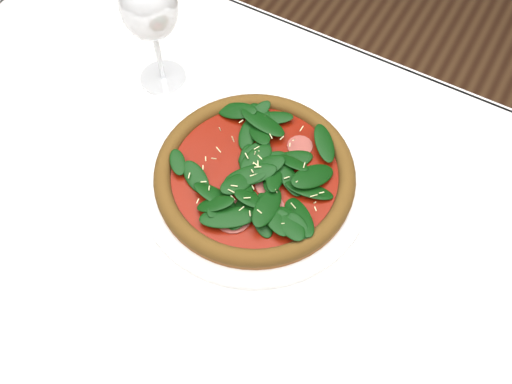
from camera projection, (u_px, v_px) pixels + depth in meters
The scene contains 5 objects.
ground at pixel (246, 376), 1.40m from camera, with size 6.00×6.00×0.00m, color brown.
dining_table at pixel (240, 272), 0.84m from camera, with size 1.21×0.81×0.75m.
plate at pixel (255, 180), 0.80m from camera, with size 0.32×0.32×0.01m.
pizza at pixel (255, 173), 0.78m from camera, with size 0.34×0.34×0.04m.
wine_glass at pixel (149, 9), 0.78m from camera, with size 0.08×0.08×0.20m.
Camera 1 is at (0.19, -0.28, 1.43)m, focal length 40.00 mm.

